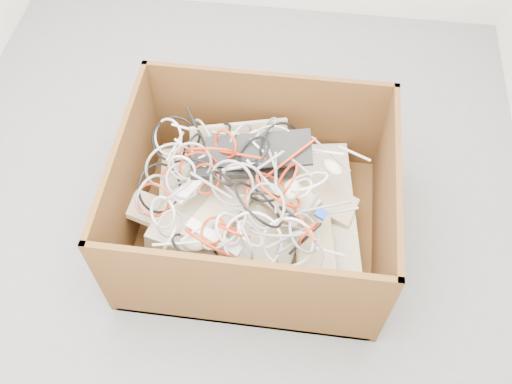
# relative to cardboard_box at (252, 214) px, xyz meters

# --- Properties ---
(ground) EXTENTS (3.00, 3.00, 0.00)m
(ground) POSITION_rel_cardboard_box_xyz_m (-0.17, 0.18, -0.15)
(ground) COLOR #5A5A5D
(ground) RESTS_ON ground
(cardboard_box) EXTENTS (1.15, 0.96, 0.59)m
(cardboard_box) POSITION_rel_cardboard_box_xyz_m (0.00, 0.00, 0.00)
(cardboard_box) COLOR #432410
(cardboard_box) RESTS_ON ground
(keyboard_pile) EXTENTS (1.05, 0.89, 0.35)m
(keyboard_pile) POSITION_rel_cardboard_box_xyz_m (-0.01, 0.03, 0.12)
(keyboard_pile) COLOR tan
(keyboard_pile) RESTS_ON cardboard_box
(mice_scatter) EXTENTS (0.72, 0.69, 0.19)m
(mice_scatter) POSITION_rel_cardboard_box_xyz_m (0.02, -0.06, 0.20)
(mice_scatter) COLOR beige
(mice_scatter) RESTS_ON keyboard_pile
(power_strip_left) EXTENTS (0.20, 0.25, 0.11)m
(power_strip_left) POSITION_rel_cardboard_box_xyz_m (-0.23, 0.02, 0.21)
(power_strip_left) COLOR silver
(power_strip_left) RESTS_ON keyboard_pile
(power_strip_right) EXTENTS (0.25, 0.14, 0.08)m
(power_strip_right) POSITION_rel_cardboard_box_xyz_m (-0.13, -0.24, 0.17)
(power_strip_right) COLOR silver
(power_strip_right) RESTS_ON keyboard_pile
(vga_plug) EXTENTS (0.06, 0.06, 0.03)m
(vga_plug) POSITION_rel_cardboard_box_xyz_m (0.30, -0.10, 0.22)
(vga_plug) COLOR #0C2EBB
(vga_plug) RESTS_ON keyboard_pile
(cable_tangle) EXTENTS (1.04, 0.79, 0.38)m
(cable_tangle) POSITION_rel_cardboard_box_xyz_m (-0.08, -0.04, 0.24)
(cable_tangle) COLOR silver
(cable_tangle) RESTS_ON keyboard_pile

